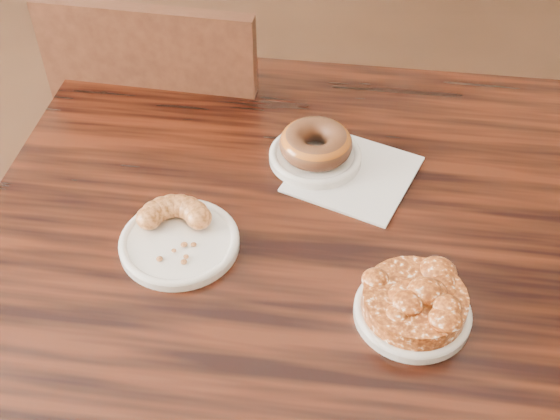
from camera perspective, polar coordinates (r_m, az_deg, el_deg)
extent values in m
plane|color=black|center=(1.74, -10.17, -14.36)|extent=(5.00, 5.00, 0.00)
cube|color=black|center=(1.28, 1.68, -14.74)|extent=(1.22, 1.22, 0.75)
cube|color=white|center=(1.09, 5.96, 2.93)|extent=(0.24, 0.24, 0.00)
cylinder|color=white|center=(1.11, 2.88, 4.37)|extent=(0.15, 0.15, 0.01)
cylinder|color=white|center=(0.99, -8.17, -2.66)|extent=(0.17, 0.17, 0.01)
cylinder|color=white|center=(0.92, 10.68, -8.19)|extent=(0.15, 0.15, 0.01)
torus|color=brown|center=(1.09, 2.93, 5.42)|extent=(0.11, 0.11, 0.04)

